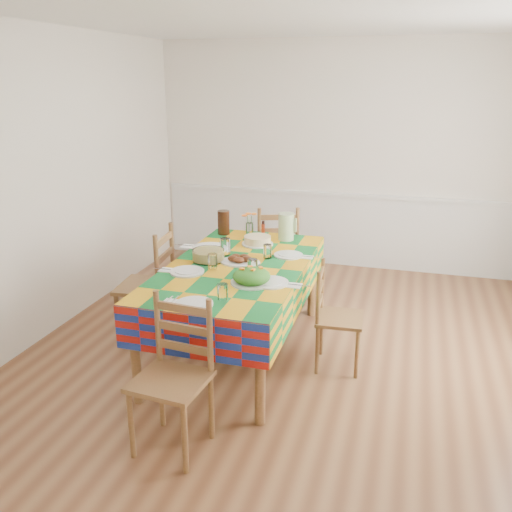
% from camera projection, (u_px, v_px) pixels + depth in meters
% --- Properties ---
extents(room, '(4.58, 5.08, 2.78)m').
position_uv_depth(room, '(295.00, 200.00, 4.20)').
color(room, brown).
rests_on(room, ground).
extents(wainscot, '(4.41, 0.06, 0.92)m').
position_uv_depth(wainscot, '(336.00, 227.00, 6.74)').
color(wainscot, silver).
rests_on(wainscot, room).
extents(dining_table, '(1.10, 2.04, 0.79)m').
position_uv_depth(dining_table, '(237.00, 275.00, 4.47)').
color(dining_table, brown).
rests_on(dining_table, room).
extents(setting_near_head, '(0.42, 0.28, 0.13)m').
position_uv_depth(setting_near_head, '(204.00, 300.00, 3.68)').
color(setting_near_head, silver).
rests_on(setting_near_head, dining_table).
extents(setting_left_near, '(0.50, 0.29, 0.13)m').
position_uv_depth(setting_left_near, '(196.00, 268.00, 4.28)').
color(setting_left_near, silver).
rests_on(setting_left_near, dining_table).
extents(setting_left_far, '(0.58, 0.34, 0.15)m').
position_uv_depth(setting_left_far, '(214.00, 247.00, 4.79)').
color(setting_left_far, silver).
rests_on(setting_left_far, dining_table).
extents(setting_right_near, '(0.52, 0.30, 0.13)m').
position_uv_depth(setting_right_near, '(265.00, 277.00, 4.09)').
color(setting_right_near, silver).
rests_on(setting_right_near, dining_table).
extents(setting_right_far, '(0.47, 0.27, 0.12)m').
position_uv_depth(setting_right_far, '(282.00, 254.00, 4.63)').
color(setting_right_far, silver).
rests_on(setting_right_far, dining_table).
extents(meat_platter, '(0.34, 0.24, 0.07)m').
position_uv_depth(meat_platter, '(240.00, 260.00, 4.48)').
color(meat_platter, silver).
rests_on(meat_platter, dining_table).
extents(salad_platter, '(0.31, 0.31, 0.13)m').
position_uv_depth(salad_platter, '(252.00, 277.00, 4.03)').
color(salad_platter, silver).
rests_on(salad_platter, dining_table).
extents(pasta_bowl, '(0.27, 0.27, 0.10)m').
position_uv_depth(pasta_bowl, '(208.00, 255.00, 4.53)').
color(pasta_bowl, white).
rests_on(pasta_bowl, dining_table).
extents(cake, '(0.29, 0.29, 0.08)m').
position_uv_depth(cake, '(258.00, 241.00, 4.97)').
color(cake, silver).
rests_on(cake, dining_table).
extents(serving_utensils, '(0.16, 0.36, 0.01)m').
position_uv_depth(serving_utensils, '(252.00, 272.00, 4.27)').
color(serving_utensils, black).
rests_on(serving_utensils, dining_table).
extents(flower_vase, '(0.15, 0.12, 0.24)m').
position_uv_depth(flower_vase, '(249.00, 226.00, 5.24)').
color(flower_vase, white).
rests_on(flower_vase, dining_table).
extents(hot_sauce, '(0.04, 0.04, 0.15)m').
position_uv_depth(hot_sauce, '(263.00, 229.00, 5.22)').
color(hot_sauce, '#B32D0E').
rests_on(hot_sauce, dining_table).
extents(green_pitcher, '(0.15, 0.15, 0.25)m').
position_uv_depth(green_pitcher, '(286.00, 227.00, 5.09)').
color(green_pitcher, '#AFCC90').
rests_on(green_pitcher, dining_table).
extents(tea_pitcher, '(0.12, 0.12, 0.23)m').
position_uv_depth(tea_pitcher, '(224.00, 222.00, 5.28)').
color(tea_pitcher, black).
rests_on(tea_pitcher, dining_table).
extents(name_card, '(0.09, 0.03, 0.02)m').
position_uv_depth(name_card, '(195.00, 311.00, 3.53)').
color(name_card, silver).
rests_on(name_card, dining_table).
extents(chair_near, '(0.47, 0.45, 0.98)m').
position_uv_depth(chair_near, '(174.00, 377.00, 3.37)').
color(chair_near, brown).
rests_on(chair_near, room).
extents(chair_far, '(0.56, 0.55, 1.02)m').
position_uv_depth(chair_far, '(277.00, 253.00, 5.70)').
color(chair_far, brown).
rests_on(chair_far, room).
extents(chair_left, '(0.49, 0.51, 1.05)m').
position_uv_depth(chair_left, '(150.00, 286.00, 4.75)').
color(chair_left, brown).
rests_on(chair_left, room).
extents(chair_right, '(0.39, 0.41, 0.87)m').
position_uv_depth(chair_right, '(335.00, 318.00, 4.34)').
color(chair_right, brown).
rests_on(chair_right, room).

